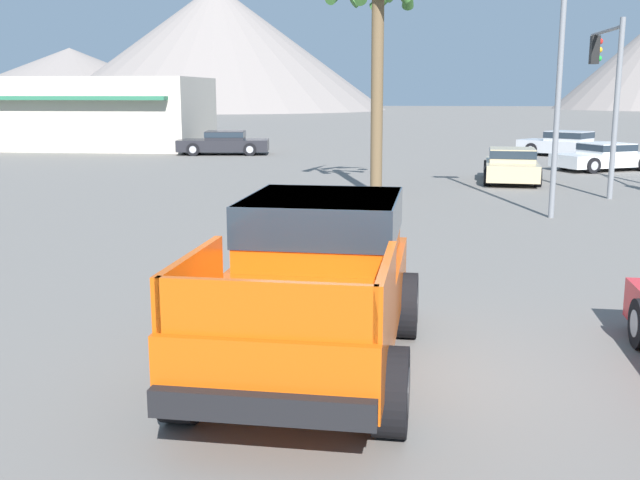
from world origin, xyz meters
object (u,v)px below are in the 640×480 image
Objects in this scene: parked_car_white at (605,156)px; parked_car_silver at (567,144)px; street_lamp_post at (562,34)px; orange_pickup_truck at (315,274)px; palm_tree_tall at (376,21)px; parked_car_dark at (224,142)px; traffic_light_main at (607,74)px; parked_car_tan at (512,165)px.

parked_car_silver reaches higher than parked_car_white.
parked_car_silver is at bearing 77.26° from street_lamp_post.
parked_car_silver is at bearing 75.78° from orange_pickup_truck.
palm_tree_tall is (-8.86, -15.08, 4.54)m from parked_car_silver.
palm_tree_tall is at bearing -173.21° from parked_car_silver.
orange_pickup_truck is at bearing -171.53° from parked_car_dark.
orange_pickup_truck is 30.01m from parked_car_dark.
orange_pickup_truck is 0.96× the size of traffic_light_main.
traffic_light_main is at bearing -150.43° from parked_car_silver.
orange_pickup_truck is 12.33m from street_lamp_post.
parked_car_dark is at bearing 146.69° from parked_car_tan.
orange_pickup_truck is 0.67× the size of street_lamp_post.
palm_tree_tall reaches higher than parked_car_dark.
parked_car_white is 13.19m from palm_tree_tall.
parked_car_white is at bearing -116.01° from parked_car_dark.
orange_pickup_truck is 1.08× the size of parked_car_silver.
traffic_light_main reaches higher than parked_car_dark.
parked_car_silver is at bearing 75.15° from parked_car_tan.
parked_car_white is 0.95× the size of parked_car_silver.
palm_tree_tall reaches higher than parked_car_tan.
street_lamp_post reaches higher than palm_tree_tall.
street_lamp_post reaches higher than traffic_light_main.
parked_car_white is at bearing 52.13° from parked_car_tan.
traffic_light_main reaches higher than parked_car_tan.
traffic_light_main is (2.36, -2.55, 3.05)m from parked_car_tan.
parked_car_tan reaches higher than parked_car_dark.
palm_tree_tall is at bearing 92.15° from orange_pickup_truck.
parked_car_tan is (12.80, -10.41, 0.00)m from parked_car_dark.
parked_car_white is at bearing -15.46° from traffic_light_main.
traffic_light_main is at bearing 11.52° from palm_tree_tall.
parked_car_silver is at bearing -7.64° from traffic_light_main.
parked_car_dark is (-8.00, 28.92, -0.46)m from orange_pickup_truck.
orange_pickup_truck is 19.13m from parked_car_tan.
parked_car_tan is 8.58m from street_lamp_post.
parked_car_white is 7.95m from traffic_light_main.
street_lamp_post is (4.75, 10.86, 3.42)m from orange_pickup_truck.
traffic_light_main is at bearing 68.52° from orange_pickup_truck.
parked_car_tan is (4.80, 18.51, -0.46)m from orange_pickup_truck.
parked_car_white is at bearing 71.08° from orange_pickup_truck.
parked_car_tan is at bearing 109.40° from parked_car_white.
parked_car_tan is at bearing 78.13° from orange_pickup_truck.
parked_car_tan is at bearing -136.11° from parked_car_dark.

